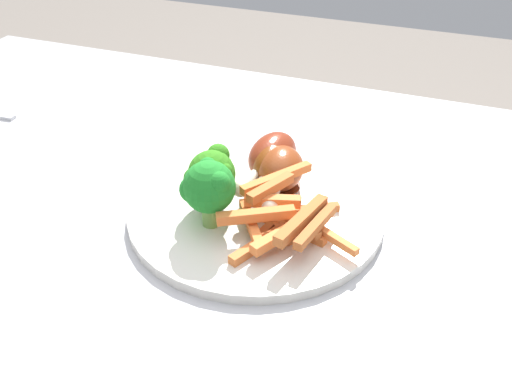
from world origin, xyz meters
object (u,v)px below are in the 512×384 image
at_px(chicken_drumstick_extra, 281,169).
at_px(chicken_drumstick_far, 271,157).
at_px(broccoli_floret_front, 210,174).
at_px(dinner_plate, 256,211).
at_px(broccoli_floret_middle, 208,187).
at_px(carrot_fries_pile, 284,216).
at_px(dining_table, 227,247).
at_px(chicken_drumstick_near, 271,164).

bearing_deg(chicken_drumstick_extra, chicken_drumstick_far, 133.16).
distance_m(chicken_drumstick_far, chicken_drumstick_extra, 0.03).
bearing_deg(broccoli_floret_front, dinner_plate, 15.11).
distance_m(broccoli_floret_middle, carrot_fries_pile, 0.09).
bearing_deg(dining_table, dinner_plate, -39.77).
xyz_separation_m(dining_table, dinner_plate, (0.06, -0.05, 0.11)).
bearing_deg(carrot_fries_pile, broccoli_floret_middle, -166.99).
xyz_separation_m(broccoli_floret_middle, chicken_drumstick_near, (0.03, 0.11, -0.02)).
height_order(dinner_plate, broccoli_floret_front, broccoli_floret_front).
relative_size(dinner_plate, carrot_fries_pile, 1.84).
xyz_separation_m(dinner_plate, chicken_drumstick_far, (-0.01, 0.07, 0.03)).
height_order(carrot_fries_pile, chicken_drumstick_extra, chicken_drumstick_extra).
bearing_deg(broccoli_floret_middle, carrot_fries_pile, 13.01).
distance_m(dinner_plate, chicken_drumstick_near, 0.07).
height_order(broccoli_floret_middle, carrot_fries_pile, broccoli_floret_middle).
height_order(chicken_drumstick_far, chicken_drumstick_extra, chicken_drumstick_far).
relative_size(broccoli_floret_middle, carrot_fries_pile, 0.48).
relative_size(carrot_fries_pile, chicken_drumstick_far, 1.19).
bearing_deg(broccoli_floret_middle, chicken_drumstick_near, 73.36).
height_order(carrot_fries_pile, chicken_drumstick_near, chicken_drumstick_near).
bearing_deg(carrot_fries_pile, broccoli_floret_front, 169.33).
relative_size(dinner_plate, broccoli_floret_front, 4.32).
xyz_separation_m(carrot_fries_pile, chicken_drumstick_near, (-0.05, 0.09, 0.00)).
height_order(dinner_plate, chicken_drumstick_near, chicken_drumstick_near).
height_order(dining_table, chicken_drumstick_extra, chicken_drumstick_extra).
relative_size(dining_table, broccoli_floret_middle, 16.51).
distance_m(broccoli_floret_front, carrot_fries_pile, 0.10).
relative_size(dining_table, dinner_plate, 4.35).
bearing_deg(chicken_drumstick_extra, broccoli_floret_front, -134.14).
xyz_separation_m(broccoli_floret_front, chicken_drumstick_far, (0.04, 0.09, -0.02)).
relative_size(broccoli_floret_middle, chicken_drumstick_extra, 0.60).
height_order(dinner_plate, carrot_fries_pile, carrot_fries_pile).
distance_m(carrot_fries_pile, chicken_drumstick_extra, 0.09).
distance_m(dining_table, chicken_drumstick_near, 0.15).
relative_size(broccoli_floret_front, carrot_fries_pile, 0.42).
relative_size(broccoli_floret_front, chicken_drumstick_near, 0.56).
height_order(broccoli_floret_front, chicken_drumstick_far, broccoli_floret_front).
distance_m(broccoli_floret_front, broccoli_floret_middle, 0.04).
bearing_deg(carrot_fries_pile, dinner_plate, 144.79).
bearing_deg(broccoli_floret_middle, dining_table, 104.48).
xyz_separation_m(carrot_fries_pile, chicken_drumstick_far, (-0.05, 0.10, 0.01)).
bearing_deg(chicken_drumstick_extra, broccoli_floret_middle, -115.55).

